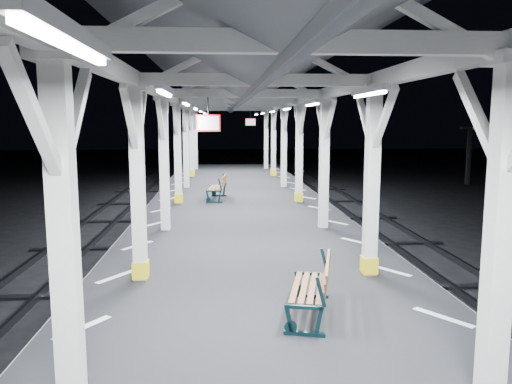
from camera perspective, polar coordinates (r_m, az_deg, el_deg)
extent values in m
cube|color=black|center=(7.19, 1.32, -18.38)|extent=(6.00, 50.00, 1.00)
cube|color=silver|center=(7.19, -19.19, -14.44)|extent=(1.00, 48.00, 0.01)
cube|color=silver|center=(7.60, 20.59, -13.26)|extent=(1.00, 48.00, 0.01)
cube|color=silver|center=(4.74, -21.05, -5.90)|extent=(0.22, 0.22, 3.20)
cube|color=silver|center=(4.65, -22.12, 14.40)|extent=(0.40, 0.40, 0.12)
cube|color=silver|center=(5.14, -19.92, 8.14)|extent=(0.10, 0.99, 0.99)
cube|color=silver|center=(4.09, -24.11, 8.05)|extent=(0.10, 0.99, 0.99)
cube|color=silver|center=(8.59, -13.34, 0.50)|extent=(0.22, 0.22, 3.20)
cube|color=silver|center=(8.53, -13.71, 11.61)|extent=(0.40, 0.40, 0.12)
cube|color=yellow|center=(8.88, -13.04, -8.62)|extent=(0.26, 0.26, 0.30)
cube|color=silver|center=(9.06, -13.03, 8.19)|extent=(0.10, 0.99, 0.99)
cube|color=silver|center=(7.97, -14.25, 8.19)|extent=(0.10, 0.99, 0.99)
cube|color=silver|center=(12.53, -10.45, 2.91)|extent=(0.22, 0.22, 3.20)
cube|color=silver|center=(12.49, -10.64, 10.52)|extent=(0.40, 0.40, 0.12)
cube|color=silver|center=(13.03, -10.31, 8.18)|extent=(0.10, 0.99, 0.99)
cube|color=silver|center=(11.93, -10.88, 8.18)|extent=(0.10, 0.99, 0.99)
cube|color=silver|center=(16.50, -8.93, 4.17)|extent=(0.22, 0.22, 3.20)
cube|color=silver|center=(16.47, -9.06, 9.94)|extent=(0.40, 0.40, 0.12)
cube|color=yellow|center=(16.65, -8.83, -0.71)|extent=(0.26, 0.26, 0.30)
cube|color=silver|center=(17.01, -8.87, 8.16)|extent=(0.10, 0.99, 0.99)
cube|color=silver|center=(15.91, -9.19, 8.17)|extent=(0.10, 0.99, 0.99)
cube|color=silver|center=(20.48, -8.01, 4.93)|extent=(0.22, 0.22, 3.20)
cube|color=silver|center=(20.46, -8.10, 9.58)|extent=(0.40, 0.40, 0.12)
cube|color=silver|center=(21.00, -7.97, 8.15)|extent=(0.10, 0.99, 0.99)
cube|color=silver|center=(19.90, -8.18, 8.15)|extent=(0.10, 0.99, 0.99)
cube|color=silver|center=(24.47, -7.38, 5.45)|extent=(0.22, 0.22, 3.20)
cube|color=silver|center=(24.45, -7.45, 9.34)|extent=(0.40, 0.40, 0.12)
cube|color=yellow|center=(24.57, -7.32, 2.14)|extent=(0.26, 0.26, 0.30)
cube|color=silver|center=(24.99, -7.36, 8.14)|extent=(0.10, 0.99, 0.99)
cube|color=silver|center=(23.89, -7.51, 8.14)|extent=(0.10, 0.99, 0.99)
cube|color=silver|center=(28.46, -6.93, 5.82)|extent=(0.22, 0.22, 3.20)
cube|color=silver|center=(28.44, -6.99, 9.16)|extent=(0.40, 0.40, 0.12)
cube|color=silver|center=(28.99, -6.92, 8.14)|extent=(0.10, 0.99, 0.99)
cube|color=silver|center=(27.89, -7.03, 8.14)|extent=(0.10, 0.99, 0.99)
cube|color=silver|center=(5.24, 26.08, -4.90)|extent=(0.22, 0.22, 3.20)
cube|color=silver|center=(5.15, 27.26, 13.42)|extent=(0.40, 0.40, 0.12)
cube|color=silver|center=(5.60, 23.98, 7.88)|extent=(0.10, 0.99, 0.99)
cube|color=silver|center=(8.87, 13.09, 0.74)|extent=(0.22, 0.22, 3.20)
cube|color=silver|center=(8.82, 13.44, 11.50)|extent=(0.40, 0.40, 0.12)
cube|color=yellow|center=(9.16, 12.80, -8.11)|extent=(0.26, 0.26, 0.30)
cube|color=silver|center=(9.33, 12.31, 8.20)|extent=(0.10, 0.99, 0.99)
cube|color=silver|center=(8.28, 14.47, 8.17)|extent=(0.10, 0.99, 0.99)
cube|color=silver|center=(12.72, 7.79, 3.05)|extent=(0.22, 0.22, 3.20)
cube|color=silver|center=(12.69, 7.93, 10.54)|extent=(0.40, 0.40, 0.12)
cube|color=silver|center=(13.21, 7.39, 8.24)|extent=(0.10, 0.99, 0.99)
cube|color=silver|center=(12.14, 8.43, 8.23)|extent=(0.10, 0.99, 0.99)
cube|color=silver|center=(16.65, 4.96, 4.27)|extent=(0.22, 0.22, 3.20)
cube|color=silver|center=(16.62, 5.03, 9.99)|extent=(0.40, 0.40, 0.12)
cube|color=yellow|center=(16.80, 4.90, -0.57)|extent=(0.26, 0.26, 0.30)
cube|color=silver|center=(17.15, 4.71, 8.23)|extent=(0.10, 0.99, 0.99)
cube|color=silver|center=(16.07, 5.32, 8.23)|extent=(0.10, 0.99, 0.99)
cube|color=silver|center=(20.60, 3.21, 5.02)|extent=(0.22, 0.22, 3.20)
cube|color=silver|center=(20.58, 3.24, 9.64)|extent=(0.40, 0.40, 0.12)
cube|color=silver|center=(21.12, 3.04, 8.22)|extent=(0.10, 0.99, 0.99)
cube|color=silver|center=(20.02, 3.43, 8.22)|extent=(0.10, 0.99, 0.99)
cube|color=silver|center=(24.57, 2.02, 5.52)|extent=(0.22, 0.22, 3.20)
cube|color=silver|center=(24.55, 2.04, 9.40)|extent=(0.40, 0.40, 0.12)
cube|color=yellow|center=(24.67, 2.00, 2.23)|extent=(0.26, 0.26, 0.30)
cube|color=silver|center=(25.09, 1.89, 8.20)|extent=(0.10, 0.99, 0.99)
cube|color=silver|center=(24.00, 2.17, 8.21)|extent=(0.10, 0.99, 0.99)
cube|color=silver|center=(28.54, 1.16, 5.88)|extent=(0.22, 0.22, 3.20)
cube|color=silver|center=(28.53, 1.17, 9.22)|extent=(0.40, 0.40, 0.12)
cube|color=silver|center=(29.07, 1.06, 8.19)|extent=(0.10, 0.99, 0.99)
cube|color=silver|center=(27.98, 1.27, 8.19)|extent=(0.10, 0.99, 0.99)
cube|color=silver|center=(6.58, -16.70, 13.66)|extent=(0.18, 48.00, 0.24)
cube|color=silver|center=(6.95, 18.55, 13.28)|extent=(0.18, 48.00, 0.24)
cube|color=silver|center=(4.50, 4.00, 16.73)|extent=(4.20, 0.14, 0.20)
cube|color=silver|center=(8.45, 0.09, 12.69)|extent=(4.20, 0.14, 0.20)
cube|color=silver|center=(12.44, -1.29, 11.22)|extent=(4.20, 0.14, 0.20)
cube|color=silver|center=(16.43, -1.99, 10.46)|extent=(4.20, 0.14, 0.20)
cube|color=silver|center=(20.42, -2.41, 9.99)|extent=(4.20, 0.14, 0.20)
cube|color=silver|center=(24.42, -2.70, 9.68)|extent=(4.20, 0.14, 0.20)
cube|color=silver|center=(28.42, -2.91, 9.46)|extent=(4.20, 0.14, 0.20)
cube|color=#494C50|center=(6.55, -10.58, 18.67)|extent=(2.80, 49.00, 1.45)
cube|color=#494C50|center=(6.79, 13.02, 18.22)|extent=(2.80, 49.00, 1.45)
cube|color=silver|center=(2.53, -20.62, 16.62)|extent=(0.10, 1.35, 0.08)
cube|color=white|center=(2.52, -20.56, 15.50)|extent=(0.05, 1.25, 0.05)
cube|color=silver|center=(6.45, -10.39, 11.49)|extent=(0.10, 1.35, 0.08)
cube|color=white|center=(6.45, -10.38, 11.05)|extent=(0.05, 1.25, 0.05)
cube|color=silver|center=(10.43, -7.99, 10.20)|extent=(0.10, 1.35, 0.08)
cube|color=white|center=(10.43, -7.98, 9.93)|extent=(0.05, 1.25, 0.05)
cube|color=silver|center=(14.42, -6.92, 9.62)|extent=(0.10, 1.35, 0.08)
cube|color=white|center=(14.42, -6.92, 9.42)|extent=(0.05, 1.25, 0.05)
cube|color=silver|center=(18.42, -6.32, 9.29)|extent=(0.10, 1.35, 0.08)
cube|color=white|center=(18.42, -6.32, 9.13)|extent=(0.05, 1.25, 0.05)
cube|color=silver|center=(22.42, -5.93, 9.07)|extent=(0.10, 1.35, 0.08)
cube|color=white|center=(22.42, -5.93, 8.94)|extent=(0.05, 1.25, 0.05)
cube|color=silver|center=(26.41, -5.66, 8.92)|extent=(0.10, 1.35, 0.08)
cube|color=white|center=(26.41, -5.66, 8.81)|extent=(0.05, 1.25, 0.05)
cube|color=silver|center=(6.70, 12.79, 11.30)|extent=(0.10, 1.35, 0.08)
cube|color=white|center=(6.69, 12.77, 10.87)|extent=(0.05, 1.25, 0.05)
cube|color=silver|center=(10.58, 6.43, 10.20)|extent=(0.10, 1.35, 0.08)
cube|color=white|center=(10.58, 6.42, 9.93)|extent=(0.05, 1.25, 0.05)
cube|color=silver|center=(14.53, 3.52, 9.65)|extent=(0.10, 1.35, 0.08)
cube|color=white|center=(14.53, 3.52, 9.45)|extent=(0.05, 1.25, 0.05)
cube|color=silver|center=(18.51, 1.86, 9.32)|extent=(0.10, 1.35, 0.08)
cube|color=white|center=(18.51, 1.86, 9.17)|extent=(0.05, 1.25, 0.05)
cube|color=silver|center=(22.49, 0.79, 9.11)|extent=(0.10, 1.35, 0.08)
cube|color=white|center=(22.49, 0.79, 8.98)|extent=(0.05, 1.25, 0.05)
cube|color=silver|center=(26.47, 0.04, 8.96)|extent=(0.10, 1.35, 0.08)
cube|color=white|center=(26.47, 0.04, 8.85)|extent=(0.05, 1.25, 0.05)
cylinder|color=black|center=(10.45, -5.50, 9.80)|extent=(0.02, 0.02, 0.36)
cube|color=red|center=(10.44, -5.48, 7.85)|extent=(0.50, 0.03, 0.35)
cube|color=white|center=(10.44, -5.48, 7.85)|extent=(0.44, 0.04, 0.29)
cylinder|color=black|center=(24.35, -0.64, 8.85)|extent=(0.02, 0.02, 0.36)
cube|color=red|center=(24.35, -0.63, 8.01)|extent=(0.50, 0.03, 0.35)
cube|color=white|center=(24.35, -0.63, 8.01)|extent=(0.44, 0.05, 0.29)
cube|color=black|center=(32.01, 23.12, 3.77)|extent=(0.20, 0.20, 3.30)
sphere|color=silver|center=(31.95, 23.28, 6.58)|extent=(0.20, 0.20, 0.20)
cube|color=black|center=(6.60, 5.56, -15.85)|extent=(0.53, 0.18, 0.05)
cube|color=black|center=(6.55, 3.82, -14.36)|extent=(0.14, 0.08, 0.41)
cube|color=black|center=(6.53, 7.19, -14.49)|extent=(0.13, 0.07, 0.41)
cube|color=black|center=(6.39, 7.41, -11.26)|extent=(0.15, 0.08, 0.39)
cube|color=black|center=(7.92, 6.32, -11.71)|extent=(0.53, 0.18, 0.05)
cube|color=black|center=(7.87, 4.90, -10.44)|extent=(0.14, 0.08, 0.41)
cube|color=black|center=(7.85, 7.65, -10.53)|extent=(0.13, 0.07, 0.41)
cube|color=black|center=(7.74, 7.84, -7.79)|extent=(0.15, 0.08, 0.39)
cube|color=brown|center=(7.14, 4.58, -10.75)|extent=(0.40, 1.33, 0.03)
cube|color=brown|center=(7.13, 5.52, -10.79)|extent=(0.40, 1.33, 0.03)
cube|color=brown|center=(7.13, 6.46, -10.82)|extent=(0.40, 1.33, 0.03)
cube|color=brown|center=(7.12, 7.40, -10.85)|extent=(0.40, 1.33, 0.03)
cube|color=brown|center=(7.08, 7.93, -9.91)|extent=(0.36, 1.32, 0.08)
cube|color=brown|center=(7.04, 8.09, -9.03)|extent=(0.36, 1.32, 0.08)
cube|color=brown|center=(7.01, 8.26, -8.13)|extent=(0.36, 1.32, 0.08)
cube|color=black|center=(16.65, -4.81, -1.17)|extent=(0.56, 0.12, 0.06)
cube|color=black|center=(16.65, -5.52, -0.53)|extent=(0.15, 0.06, 0.43)
cube|color=black|center=(16.60, -4.17, -0.54)|extent=(0.13, 0.06, 0.43)
cube|color=black|center=(16.55, -4.12, 0.87)|extent=(0.16, 0.06, 0.41)
cube|color=black|center=(18.12, -4.25, -0.41)|extent=(0.56, 0.12, 0.06)
cube|color=black|center=(18.12, -4.90, 0.18)|extent=(0.15, 0.06, 0.43)
cube|color=black|center=(18.07, -3.66, 0.17)|extent=(0.13, 0.06, 0.43)
cube|color=black|center=(18.02, -3.62, 1.46)|extent=(0.16, 0.06, 0.41)
cube|color=brown|center=(17.35, -5.14, 0.51)|extent=(0.24, 1.42, 0.03)
cube|color=brown|center=(17.34, -4.74, 0.51)|extent=(0.24, 1.42, 0.03)
cube|color=brown|center=(17.32, -4.35, 0.50)|extent=(0.24, 1.42, 0.03)
cube|color=brown|center=(17.31, -3.95, 0.50)|extent=(0.24, 1.42, 0.03)
cube|color=brown|center=(17.29, -3.73, 0.93)|extent=(0.20, 1.42, 0.09)
cube|color=brown|center=(17.27, -3.68, 1.33)|extent=(0.20, 1.42, 0.09)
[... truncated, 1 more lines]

